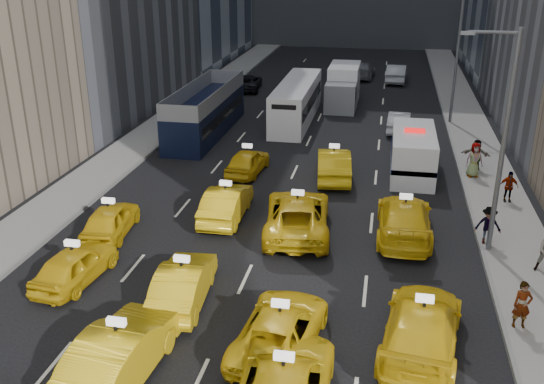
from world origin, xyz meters
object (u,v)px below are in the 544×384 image
at_px(nypd_van, 413,153).
at_px(double_decker, 206,110).
at_px(box_truck, 343,87).
at_px(city_bus, 297,102).
at_px(pedestrian_0, 522,305).

xyz_separation_m(nypd_van, double_decker, (-13.38, 5.37, 0.44)).
bearing_deg(box_truck, nypd_van, -63.86).
distance_m(nypd_van, city_bus, 12.62).
height_order(nypd_van, double_decker, double_decker).
distance_m(double_decker, city_bus, 7.01).
distance_m(nypd_van, box_truck, 15.84).
relative_size(double_decker, box_truck, 1.63).
xyz_separation_m(double_decker, pedestrian_0, (16.51, -19.93, -0.63)).
bearing_deg(double_decker, nypd_van, -16.64).
distance_m(nypd_van, pedestrian_0, 14.90).
bearing_deg(city_bus, pedestrian_0, -68.51).
bearing_deg(box_truck, double_decker, -123.30).
distance_m(double_decker, pedestrian_0, 25.89).
distance_m(box_truck, pedestrian_0, 30.69).
bearing_deg(double_decker, city_bus, 44.41).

